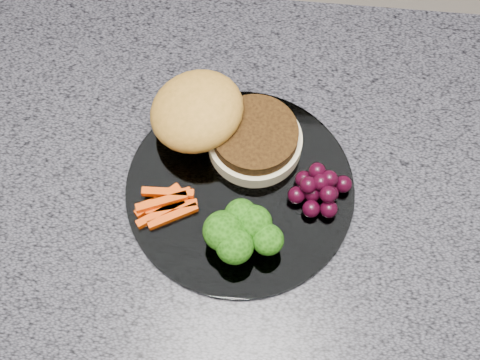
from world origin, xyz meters
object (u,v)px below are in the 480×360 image
island_cabinet (254,313)px  burger (217,123)px  grape_bunch (320,189)px  plate (240,189)px

island_cabinet → burger: 0.51m
grape_bunch → island_cabinet: bearing=-164.5°
plate → burger: 0.08m
plate → burger: bearing=115.8°
burger → island_cabinet: bearing=-43.4°
island_cabinet → plate: bearing=147.0°
grape_bunch → burger: bearing=151.0°
island_cabinet → grape_bunch: size_ratio=16.81×
island_cabinet → burger: bearing=124.9°
island_cabinet → grape_bunch: bearing=15.5°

